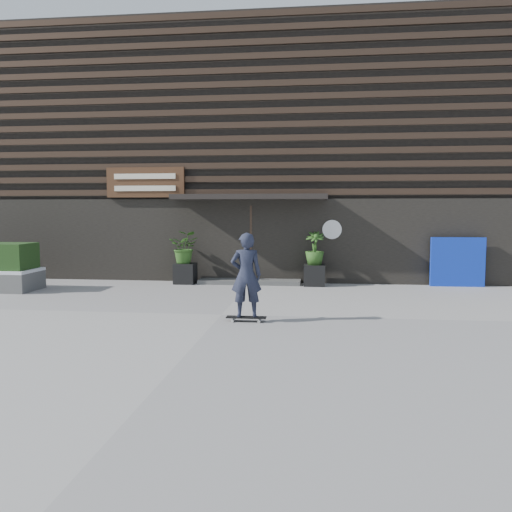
# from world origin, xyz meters

# --- Properties ---
(ground) EXTENTS (80.00, 80.00, 0.00)m
(ground) POSITION_xyz_m (0.00, 0.00, 0.00)
(ground) COLOR #9E9B96
(ground) RESTS_ON ground
(entrance_step) EXTENTS (3.00, 0.80, 0.12)m
(entrance_step) POSITION_xyz_m (0.00, 4.60, 0.06)
(entrance_step) COLOR #474745
(entrance_step) RESTS_ON ground
(planter_pot_left) EXTENTS (0.60, 0.60, 0.60)m
(planter_pot_left) POSITION_xyz_m (-1.90, 4.40, 0.30)
(planter_pot_left) COLOR black
(planter_pot_left) RESTS_ON ground
(bamboo_left) EXTENTS (0.86, 0.75, 0.96)m
(bamboo_left) POSITION_xyz_m (-1.90, 4.40, 1.08)
(bamboo_left) COLOR #2D591E
(bamboo_left) RESTS_ON planter_pot_left
(planter_pot_right) EXTENTS (0.60, 0.60, 0.60)m
(planter_pot_right) POSITION_xyz_m (1.90, 4.40, 0.30)
(planter_pot_right) COLOR black
(planter_pot_right) RESTS_ON ground
(bamboo_right) EXTENTS (0.54, 0.54, 0.96)m
(bamboo_right) POSITION_xyz_m (1.90, 4.40, 1.08)
(bamboo_right) COLOR #2D591E
(bamboo_right) RESTS_ON planter_pot_right
(blue_tarp) EXTENTS (1.49, 0.14, 1.40)m
(blue_tarp) POSITION_xyz_m (5.93, 4.70, 0.70)
(blue_tarp) COLOR #0D29B0
(blue_tarp) RESTS_ON ground
(building) EXTENTS (18.00, 11.00, 8.00)m
(building) POSITION_xyz_m (-0.00, 9.96, 3.99)
(building) COLOR black
(building) RESTS_ON ground
(skateboarder) EXTENTS (0.78, 0.48, 1.73)m
(skateboarder) POSITION_xyz_m (0.60, -0.61, 0.91)
(skateboarder) COLOR black
(skateboarder) RESTS_ON ground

